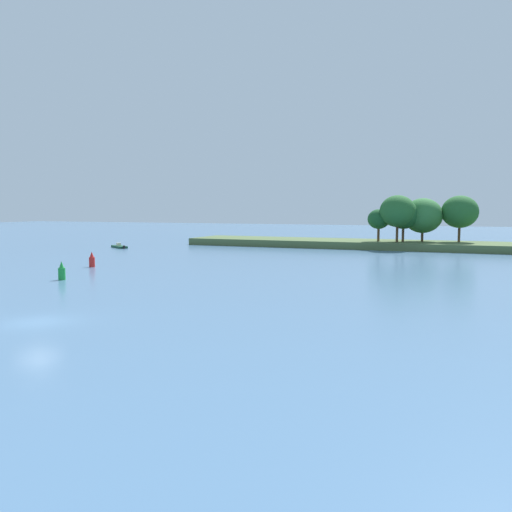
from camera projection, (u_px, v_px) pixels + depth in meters
ground_plane at (38, 322)px, 33.29m from camera, size 400.00×400.00×0.00m
treeline_island at (419, 231)px, 92.84m from camera, size 78.01×12.17×9.46m
fishing_skiff at (119, 247)px, 95.90m from camera, size 4.84×3.95×0.88m
channel_buoy_red at (92, 260)px, 64.47m from camera, size 0.70×0.70×1.90m
channel_buoy_green at (62, 272)px, 52.87m from camera, size 0.70×0.70×1.90m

